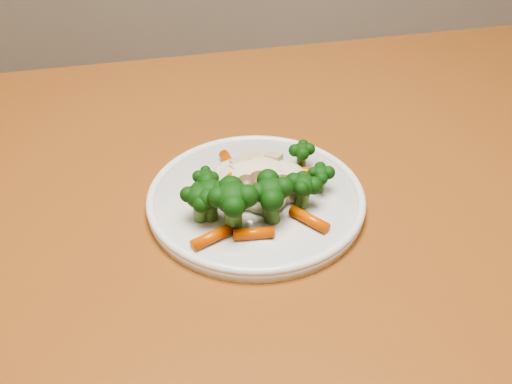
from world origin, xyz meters
TOP-DOWN VIEW (x-y plane):
  - dining_table at (-0.34, 0.16)m, footprint 1.28×0.99m
  - plate at (-0.40, 0.14)m, footprint 0.24×0.24m
  - meal at (-0.41, 0.13)m, footprint 0.17×0.17m

SIDE VIEW (x-z plane):
  - dining_table at x=-0.34m, z-range 0.27..1.02m
  - plate at x=-0.40m, z-range 0.75..0.76m
  - meal at x=-0.41m, z-range 0.76..0.81m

